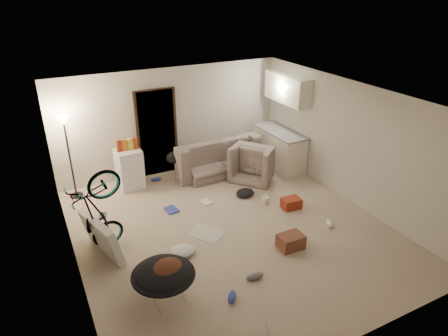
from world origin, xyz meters
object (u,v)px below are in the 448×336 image
mini_fridge (129,169)px  drink_case_a (291,241)px  sofa (215,159)px  bicycle (100,231)px  juicer (265,200)px  armchair (256,164)px  floor_lamp (67,140)px  saucer_chair (164,280)px  drink_case_b (291,203)px  kitchen_counter (279,149)px  tv_box (102,237)px

mini_fridge → drink_case_a: (1.88, -3.53, -0.32)m
drink_case_a → sofa: bearing=87.2°
bicycle → drink_case_a: bicycle is taller
bicycle → juicer: (3.38, 0.11, -0.33)m
armchair → drink_case_a: (-0.93, -2.70, -0.19)m
floor_lamp → mini_fridge: (1.18, -0.10, -0.86)m
floor_lamp → saucer_chair: 4.01m
mini_fridge → bicycle: bearing=-120.4°
bicycle → drink_case_a: bearing=-122.0°
saucer_chair → juicer: 3.31m
bicycle → juicer: bicycle is taller
armchair → sofa: bearing=7.6°
drink_case_b → juicer: juicer is taller
kitchen_counter → juicer: 2.04m
floor_lamp → bicycle: bearing=-87.5°
drink_case_a → drink_case_b: size_ratio=1.17×
armchair → mini_fridge: size_ratio=1.08×
kitchen_counter → sofa: 1.65m
bicycle → tv_box: size_ratio=1.51×
sofa → saucer_chair: saucer_chair is taller
sofa → tv_box: bearing=31.8°
armchair → saucer_chair: 4.42m
tv_box → drink_case_a: tv_box is taller
tv_box → juicer: 3.40m
saucer_chair → drink_case_a: bearing=5.2°
armchair → kitchen_counter: bearing=-108.9°
drink_case_a → drink_case_b: bearing=54.3°
floor_lamp → armchair: floor_lamp is taller
sofa → saucer_chair: size_ratio=2.34×
bicycle → drink_case_a: 3.28m
drink_case_a → juicer: size_ratio=1.94×
floor_lamp → drink_case_a: bearing=-49.9°
sofa → bicycle: 3.76m
sofa → bicycle: size_ratio=1.34×
mini_fridge → tv_box: bearing=-119.7°
mini_fridge → drink_case_a: bearing=-65.8°
drink_case_b → kitchen_counter: bearing=69.1°
tv_box → drink_case_a: 3.24m
mini_fridge → drink_case_b: bearing=-45.9°
floor_lamp → saucer_chair: floor_lamp is taller
drink_case_a → mini_fridge: bearing=118.5°
mini_fridge → kitchen_counter: bearing=-12.3°
sofa → armchair: bearing=133.0°
tv_box → sofa: bearing=18.0°
mini_fridge → sofa: bearing=-6.5°
juicer → kitchen_counter: bearing=47.9°
tv_box → drink_case_a: bearing=-39.9°
kitchen_counter → drink_case_b: bearing=-117.2°
mini_fridge → juicer: (2.30, -2.04, -0.35)m
tv_box → mini_fridge: bearing=48.1°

